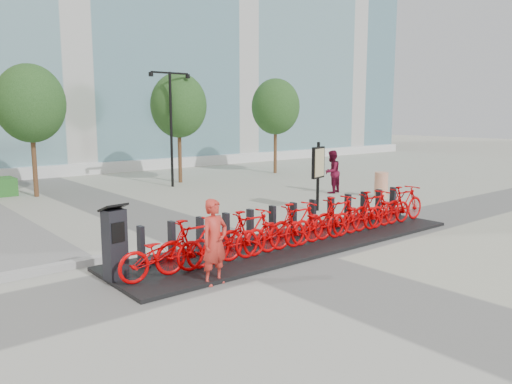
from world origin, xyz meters
TOP-DOWN VIEW (x-y plane):
  - ground at (0.00, 0.00)m, footprint 120.00×120.00m
  - tree_1 at (-1.50, 12.00)m, footprint 2.60×2.60m
  - tree_2 at (5.00, 12.00)m, footprint 2.60×2.60m
  - tree_3 at (11.00, 12.00)m, footprint 2.60×2.60m
  - streetlamp at (4.00, 11.00)m, footprint 2.00×0.20m
  - dock_pad at (1.30, 0.30)m, footprint 9.60×2.40m
  - dock_rail_posts at (1.72, 0.77)m, footprint 8.74×0.50m
  - bike_0 at (-2.60, -0.05)m, footprint 1.84×0.64m
  - bike_1 at (-1.88, -0.05)m, footprint 1.78×0.50m
  - bike_2 at (-1.16, -0.05)m, footprint 1.84×0.64m
  - bike_3 at (-0.44, -0.05)m, footprint 1.78×0.50m
  - bike_4 at (0.28, -0.05)m, footprint 1.84×0.64m
  - bike_5 at (1.00, -0.05)m, footprint 1.78×0.50m
  - bike_6 at (1.72, -0.05)m, footprint 1.84×0.64m
  - bike_7 at (2.44, -0.05)m, footprint 1.78×0.50m
  - bike_8 at (3.16, -0.05)m, footprint 1.84×0.64m
  - bike_9 at (3.88, -0.05)m, footprint 1.78×0.50m
  - bike_10 at (4.60, -0.05)m, footprint 1.84×0.64m
  - bike_11 at (5.32, -0.05)m, footprint 1.78×0.50m
  - kiosk at (-3.34, 0.42)m, footprint 0.50×0.43m
  - worker_red at (-1.92, -0.82)m, footprint 0.64×0.47m
  - pedestrian at (8.11, 5.28)m, footprint 0.99×0.85m
  - construction_barrel at (8.73, 3.28)m, footprint 0.64×0.64m
  - map_sign at (4.92, 3.02)m, footprint 0.75×0.33m

SIDE VIEW (x-z plane):
  - ground at x=0.00m, z-range 0.00..0.00m
  - dock_pad at x=1.30m, z-range 0.00..0.08m
  - construction_barrel at x=8.73m, z-range 0.00..0.99m
  - dock_rail_posts at x=1.72m, z-range 0.08..0.93m
  - bike_0 at x=-2.60m, z-range 0.08..1.04m
  - bike_2 at x=-1.16m, z-range 0.08..1.04m
  - bike_4 at x=0.28m, z-range 0.08..1.04m
  - bike_6 at x=1.72m, z-range 0.08..1.04m
  - bike_8 at x=3.16m, z-range 0.08..1.04m
  - bike_10 at x=4.60m, z-range 0.08..1.04m
  - bike_1 at x=-1.88m, z-range 0.08..1.15m
  - bike_3 at x=-0.44m, z-range 0.08..1.15m
  - bike_5 at x=1.00m, z-range 0.08..1.15m
  - bike_7 at x=2.44m, z-range 0.08..1.15m
  - bike_9 at x=3.88m, z-range 0.08..1.15m
  - bike_11 at x=5.32m, z-range 0.08..1.15m
  - kiosk at x=-3.34m, z-range 0.05..1.52m
  - worker_red at x=-1.92m, z-range 0.00..1.64m
  - pedestrian at x=8.11m, z-range 0.00..1.75m
  - map_sign at x=4.92m, z-range 0.37..2.66m
  - streetlamp at x=4.00m, z-range 0.63..5.63m
  - tree_1 at x=-1.50m, z-range 1.04..6.14m
  - tree_2 at x=5.00m, z-range 1.04..6.14m
  - tree_3 at x=11.00m, z-range 1.04..6.14m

